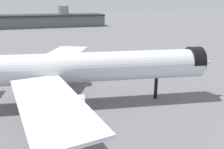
% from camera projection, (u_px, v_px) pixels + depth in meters
% --- Properties ---
extents(ground, '(900.00, 900.00, 0.00)m').
position_uv_depth(ground, '(71.00, 109.00, 53.88)').
color(ground, slate).
extents(airliner_near_gate, '(68.12, 60.77, 20.07)m').
position_uv_depth(airliner_near_gate, '(76.00, 68.00, 54.36)').
color(airliner_near_gate, silver).
rests_on(airliner_near_gate, ground).
extents(baggage_cart_trailing, '(2.33, 2.68, 1.82)m').
position_uv_depth(baggage_cart_trailing, '(146.00, 64.00, 88.34)').
color(baggage_cart_trailing, black).
rests_on(baggage_cart_trailing, ground).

